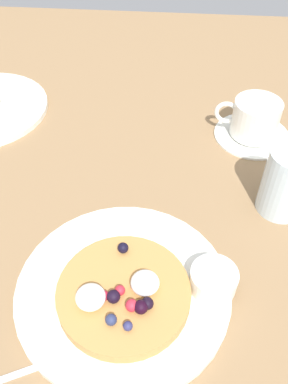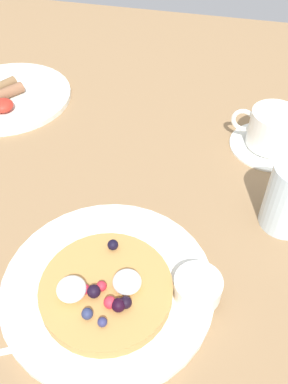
% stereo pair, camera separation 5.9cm
% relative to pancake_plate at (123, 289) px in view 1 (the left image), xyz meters
% --- Properties ---
extents(ground_plane, '(1.79, 1.49, 0.03)m').
position_rel_pancake_plate_xyz_m(ground_plane, '(-0.06, 0.13, -0.02)').
color(ground_plane, '#8F6E4A').
extents(pancake_plate, '(0.27, 0.27, 0.01)m').
position_rel_pancake_plate_xyz_m(pancake_plate, '(0.00, 0.00, 0.00)').
color(pancake_plate, white).
rests_on(pancake_plate, ground_plane).
extents(pancake_with_berries, '(0.17, 0.17, 0.04)m').
position_rel_pancake_plate_xyz_m(pancake_with_berries, '(0.00, -0.02, 0.02)').
color(pancake_with_berries, '#BD8646').
rests_on(pancake_with_berries, pancake_plate).
extents(syrup_ramekin, '(0.06, 0.06, 0.03)m').
position_rel_pancake_plate_xyz_m(syrup_ramekin, '(0.11, 0.01, 0.02)').
color(syrup_ramekin, white).
rests_on(syrup_ramekin, pancake_plate).
extents(coffee_saucer, '(0.14, 0.14, 0.01)m').
position_rel_pancake_plate_xyz_m(coffee_saucer, '(0.19, 0.34, -0.00)').
color(coffee_saucer, white).
rests_on(coffee_saucer, ground_plane).
extents(coffee_cup, '(0.11, 0.08, 0.06)m').
position_rel_pancake_plate_xyz_m(coffee_cup, '(0.19, 0.34, 0.04)').
color(coffee_cup, white).
rests_on(coffee_cup, coffee_saucer).
extents(water_glass, '(0.07, 0.07, 0.11)m').
position_rel_pancake_plate_xyz_m(water_glass, '(0.22, 0.17, 0.05)').
color(water_glass, silver).
rests_on(water_glass, ground_plane).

